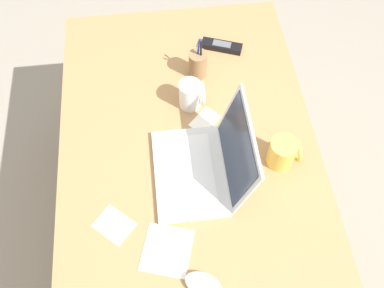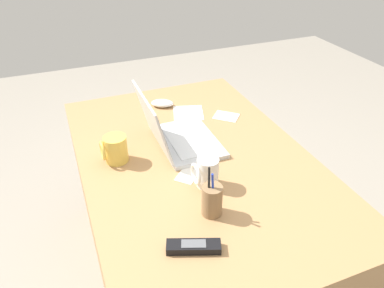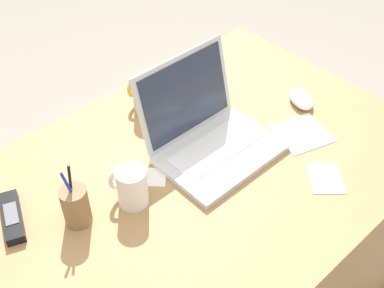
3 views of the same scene
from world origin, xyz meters
The scene contains 11 objects.
ground_plane centered at (0.00, 0.00, 0.00)m, with size 6.00×6.00×0.00m, color gray.
desk centered at (0.00, 0.00, 0.35)m, with size 1.32×0.87×0.71m, color #A87C4F.
laptop centered at (0.11, 0.04, 0.76)m, with size 0.32×0.29×0.25m.
computer_mouse centered at (0.46, -0.01, 0.72)m, with size 0.06×0.11×0.03m, color white.
coffee_mug_white centered at (-0.17, 0.03, 0.76)m, with size 0.08×0.09×0.11m.
coffee_mug_tall centered at (0.09, 0.29, 0.76)m, with size 0.09×0.10×0.11m.
cordless_phone centered at (-0.42, 0.18, 0.72)m, with size 0.10×0.16×0.03m.
pen_holder centered at (-0.30, 0.07, 0.76)m, with size 0.07×0.07×0.18m.
paper_note_near_laptop centered at (-0.09, 0.07, 0.71)m, with size 0.07×0.10×0.00m, color white.
paper_note_left centered at (0.25, -0.26, 0.71)m, with size 0.09×0.11×0.00m, color white.
paper_note_right centered at (0.35, -0.10, 0.71)m, with size 0.14×0.14×0.00m, color white.
Camera 1 is at (0.70, -0.07, 1.91)m, focal length 38.63 mm.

